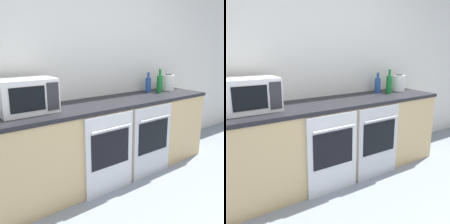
# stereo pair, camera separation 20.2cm
# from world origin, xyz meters

# --- Properties ---
(wall_back) EXTENTS (10.00, 0.06, 2.60)m
(wall_back) POSITION_xyz_m (0.00, 1.96, 1.30)
(wall_back) COLOR silver
(wall_back) RESTS_ON ground_plane
(counter_back) EXTENTS (2.76, 0.66, 0.90)m
(counter_back) POSITION_xyz_m (0.00, 1.61, 0.45)
(counter_back) COLOR tan
(counter_back) RESTS_ON ground_plane
(oven_left) EXTENTS (0.58, 0.06, 0.85)m
(oven_left) POSITION_xyz_m (-0.25, 1.28, 0.43)
(oven_left) COLOR silver
(oven_left) RESTS_ON ground_plane
(oven_right) EXTENTS (0.58, 0.06, 0.85)m
(oven_right) POSITION_xyz_m (0.37, 1.28, 0.43)
(oven_right) COLOR #B7BABF
(oven_right) RESTS_ON ground_plane
(microwave) EXTENTS (0.51, 0.40, 0.32)m
(microwave) POSITION_xyz_m (-0.93, 1.67, 1.06)
(microwave) COLOR silver
(microwave) RESTS_ON counter_back
(bottle_blue) EXTENTS (0.08, 0.08, 0.27)m
(bottle_blue) POSITION_xyz_m (0.78, 1.78, 1.00)
(bottle_blue) COLOR #234793
(bottle_blue) RESTS_ON counter_back
(bottle_green) EXTENTS (0.08, 0.08, 0.32)m
(bottle_green) POSITION_xyz_m (0.88, 1.67, 1.02)
(bottle_green) COLOR #19722D
(bottle_green) RESTS_ON counter_back
(kettle) EXTENTS (0.17, 0.17, 0.23)m
(kettle) POSITION_xyz_m (1.12, 1.72, 1.01)
(kettle) COLOR white
(kettle) RESTS_ON counter_back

